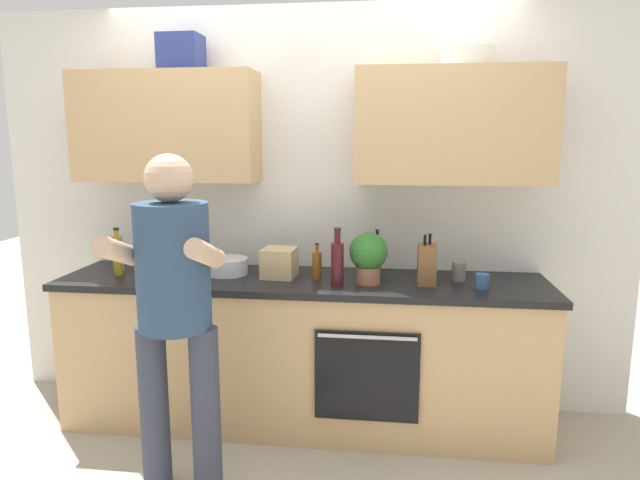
% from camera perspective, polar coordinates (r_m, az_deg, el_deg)
% --- Properties ---
extents(ground_plane, '(12.00, 12.00, 0.00)m').
position_cam_1_polar(ground_plane, '(3.60, -1.80, -17.97)').
color(ground_plane, '#B2A893').
extents(back_wall_unit, '(4.00, 0.38, 2.50)m').
position_cam_1_polar(back_wall_unit, '(3.45, -1.22, 6.71)').
color(back_wall_unit, silver).
rests_on(back_wall_unit, ground).
extents(counter, '(2.84, 0.67, 0.90)m').
position_cam_1_polar(counter, '(3.41, -1.82, -11.28)').
color(counter, tan).
rests_on(counter, ground).
extents(person_standing, '(0.49, 0.45, 1.64)m').
position_cam_1_polar(person_standing, '(2.70, -14.64, -5.90)').
color(person_standing, '#383D4C').
rests_on(person_standing, ground).
extents(bottle_oil, '(0.05, 0.05, 0.29)m').
position_cam_1_polar(bottle_oil, '(3.55, -19.96, -1.41)').
color(bottle_oil, olive).
rests_on(bottle_oil, counter).
extents(bottle_syrup, '(0.05, 0.05, 0.21)m').
position_cam_1_polar(bottle_syrup, '(3.24, -0.31, -2.55)').
color(bottle_syrup, '#8C4C14').
rests_on(bottle_syrup, counter).
extents(bottle_water, '(0.06, 0.06, 0.27)m').
position_cam_1_polar(bottle_water, '(3.65, -19.85, -1.20)').
color(bottle_water, silver).
rests_on(bottle_water, counter).
extents(bottle_wine, '(0.07, 0.07, 0.33)m').
position_cam_1_polar(bottle_wine, '(3.09, 1.78, -2.26)').
color(bottle_wine, '#471419').
rests_on(bottle_wine, counter).
extents(bottle_soy, '(0.05, 0.05, 0.27)m').
position_cam_1_polar(bottle_soy, '(3.41, 5.82, -1.58)').
color(bottle_soy, black).
rests_on(bottle_soy, counter).
extents(cup_stoneware, '(0.08, 0.08, 0.11)m').
position_cam_1_polar(cup_stoneware, '(3.31, 13.98, -3.12)').
color(cup_stoneware, slate).
rests_on(cup_stoneware, counter).
extents(cup_tea, '(0.08, 0.08, 0.08)m').
position_cam_1_polar(cup_tea, '(3.17, 16.20, -4.06)').
color(cup_tea, '#33598C').
rests_on(cup_tea, counter).
extents(cup_ceramic, '(0.08, 0.08, 0.09)m').
position_cam_1_polar(cup_ceramic, '(3.56, -17.69, -2.57)').
color(cup_ceramic, '#BF4C47').
rests_on(cup_ceramic, counter).
extents(mixing_bowl, '(0.25, 0.25, 0.10)m').
position_cam_1_polar(mixing_bowl, '(3.41, -9.45, -2.64)').
color(mixing_bowl, silver).
rests_on(mixing_bowl, counter).
extents(knife_block, '(0.10, 0.14, 0.28)m').
position_cam_1_polar(knife_block, '(3.18, 10.82, -2.44)').
color(knife_block, brown).
rests_on(knife_block, counter).
extents(potted_herb, '(0.22, 0.22, 0.29)m').
position_cam_1_polar(potted_herb, '(3.14, 4.95, -1.55)').
color(potted_herb, '#9E6647').
rests_on(potted_herb, counter).
extents(grocery_bag_bread, '(0.20, 0.21, 0.17)m').
position_cam_1_polar(grocery_bag_bread, '(3.30, -4.15, -2.32)').
color(grocery_bag_bread, tan).
rests_on(grocery_bag_bread, counter).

